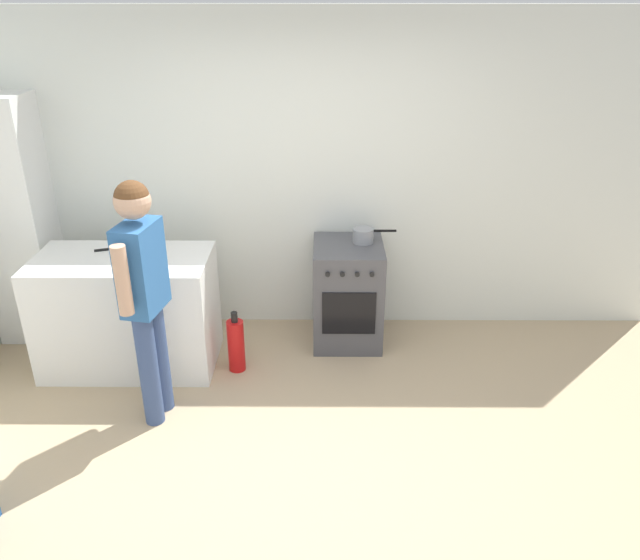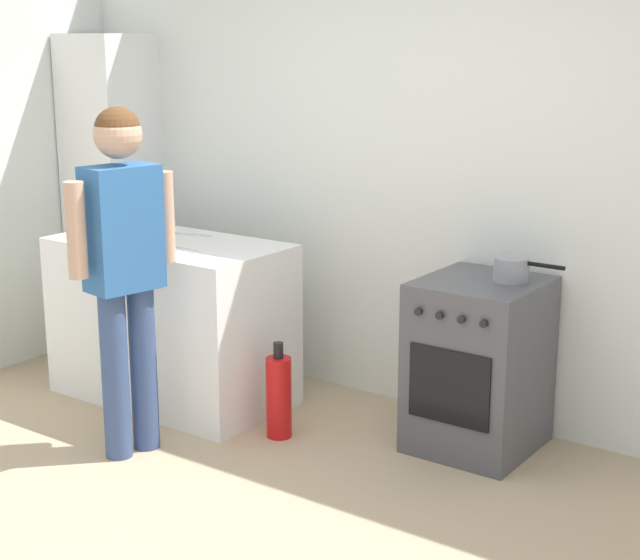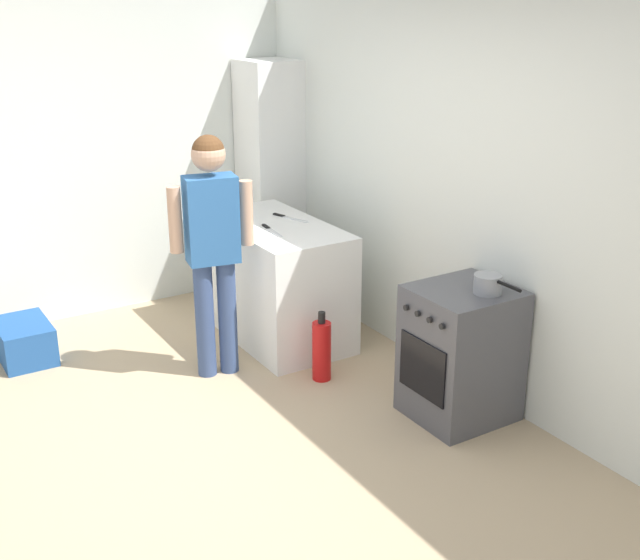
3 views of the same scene
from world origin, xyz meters
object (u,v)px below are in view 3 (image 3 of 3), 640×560
at_px(knife_bread, 289,218).
at_px(fire_extinguisher, 322,350).
at_px(oven_left, 461,353).
at_px(larder_cabinet, 270,179).
at_px(pot, 488,284).
at_px(recycling_crate_lower, 24,341).
at_px(knife_carving, 271,230).
at_px(person, 212,235).

bearing_deg(knife_bread, fire_extinguisher, -16.55).
xyz_separation_m(oven_left, larder_cabinet, (-2.65, 0.10, 0.57)).
distance_m(pot, knife_bread, 1.92).
relative_size(oven_left, recycling_crate_lower, 1.63).
bearing_deg(pot, larder_cabinet, 179.29).
distance_m(knife_bread, larder_cabinet, 0.93).
xyz_separation_m(pot, larder_cabinet, (-2.77, 0.03, 0.09)).
bearing_deg(fire_extinguisher, larder_cabinet, 161.95).
bearing_deg(knife_carving, fire_extinguisher, 0.62).
xyz_separation_m(pot, recycling_crate_lower, (-2.40, -2.22, -0.77)).
bearing_deg(knife_bread, person, -62.33).
height_order(oven_left, larder_cabinet, larder_cabinet).
distance_m(recycling_crate_lower, larder_cabinet, 2.44).
height_order(pot, person, person).
bearing_deg(person, knife_bread, 117.67).
bearing_deg(knife_bread, knife_carving, -51.50).
height_order(knife_carving, fire_extinguisher, knife_carving).
relative_size(oven_left, knife_bread, 2.48).
height_order(oven_left, knife_carving, knife_carving).
height_order(person, recycling_crate_lower, person).
bearing_deg(person, fire_extinguisher, 50.27).
height_order(pot, fire_extinguisher, pot).
relative_size(fire_extinguisher, larder_cabinet, 0.25).
height_order(oven_left, pot, pot).
relative_size(recycling_crate_lower, larder_cabinet, 0.26).
bearing_deg(larder_cabinet, fire_extinguisher, -18.05).
bearing_deg(knife_bread, recycling_crate_lower, -104.48).
relative_size(knife_carving, larder_cabinet, 0.17).
relative_size(pot, knife_bread, 1.02).
xyz_separation_m(knife_bread, fire_extinguisher, (0.91, -0.27, -0.69)).
distance_m(oven_left, person, 1.80).
height_order(knife_bread, fire_extinguisher, knife_bread).
bearing_deg(larder_cabinet, recycling_crate_lower, -80.67).
bearing_deg(pot, knife_bread, -171.74).
height_order(knife_bread, larder_cabinet, larder_cabinet).
bearing_deg(knife_carving, pot, 18.24).
distance_m(knife_bread, fire_extinguisher, 1.17).
relative_size(pot, knife_carving, 1.05).
height_order(knife_bread, recycling_crate_lower, knife_bread).
height_order(oven_left, recycling_crate_lower, oven_left).
bearing_deg(person, knife_carving, 111.29).
relative_size(pot, recycling_crate_lower, 0.67).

